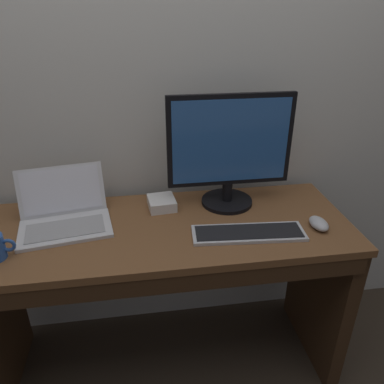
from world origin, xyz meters
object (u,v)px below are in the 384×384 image
(external_monitor, at_px, (230,152))
(external_drive_box, at_px, (162,203))
(wired_keyboard, at_px, (248,233))
(computer_mouse, at_px, (319,223))
(laptop_silver, at_px, (64,215))

(external_monitor, distance_m, external_drive_box, 0.36)
(wired_keyboard, bearing_deg, computer_mouse, 1.26)
(external_monitor, bearing_deg, laptop_silver, -174.01)
(laptop_silver, relative_size, computer_mouse, 3.73)
(computer_mouse, relative_size, external_drive_box, 0.84)
(laptop_silver, xyz_separation_m, external_drive_box, (0.39, 0.08, -0.02))
(computer_mouse, distance_m, external_drive_box, 0.64)
(laptop_silver, relative_size, external_drive_box, 3.13)
(external_drive_box, bearing_deg, computer_mouse, -23.12)
(wired_keyboard, height_order, computer_mouse, computer_mouse)
(laptop_silver, relative_size, external_monitor, 0.74)
(computer_mouse, height_order, external_drive_box, external_drive_box)
(computer_mouse, bearing_deg, external_drive_box, 151.95)
(wired_keyboard, bearing_deg, external_monitor, 95.45)
(external_monitor, xyz_separation_m, wired_keyboard, (0.02, -0.25, -0.23))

